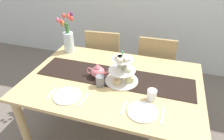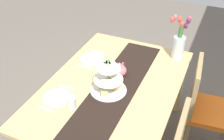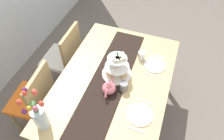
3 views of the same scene
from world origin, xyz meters
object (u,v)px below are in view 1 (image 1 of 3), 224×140
at_px(dinner_plate_left, 67,96).
at_px(knife_right, 162,116).
at_px(dinner_plate_right, 142,112).
at_px(mug_white_text, 152,95).
at_px(chair_left, 105,58).
at_px(mug_grey, 100,81).
at_px(teapot, 98,72).
at_px(tulip_vase, 68,38).
at_px(fork_right, 123,108).
at_px(tiered_cake_stand, 122,71).
at_px(fork_left, 52,93).
at_px(knife_left, 84,99).
at_px(dining_table, 113,88).
at_px(chair_right, 155,65).

bearing_deg(dinner_plate_left, knife_right, 0.00).
bearing_deg(dinner_plate_right, mug_white_text, 74.69).
relative_size(chair_left, mug_grey, 9.58).
relative_size(teapot, knife_right, 1.40).
height_order(tulip_vase, knife_right, tulip_vase).
relative_size(fork_right, knife_right, 0.88).
height_order(chair_left, tulip_vase, tulip_vase).
height_order(knife_right, mug_white_text, mug_white_text).
bearing_deg(tiered_cake_stand, knife_right, -40.81).
bearing_deg(fork_right, tulip_vase, 138.34).
distance_m(tiered_cake_stand, mug_grey, 0.21).
relative_size(dinner_plate_left, fork_left, 1.53).
bearing_deg(mug_white_text, mug_grey, 172.91).
distance_m(knife_right, mug_white_text, 0.19).
height_order(chair_left, teapot, chair_left).
bearing_deg(knife_left, dining_table, 67.05).
bearing_deg(mug_grey, dinner_plate_right, -27.83).
bearing_deg(dinner_plate_left, chair_right, 60.89).
bearing_deg(chair_right, dining_table, -113.05).
distance_m(fork_left, dinner_plate_right, 0.76).
height_order(dinner_plate_right, mug_grey, mug_grey).
bearing_deg(teapot, mug_grey, -60.35).
distance_m(chair_right, mug_white_text, 0.98).
relative_size(tulip_vase, dinner_plate_left, 1.94).
distance_m(tulip_vase, fork_left, 0.79).
height_order(tulip_vase, fork_right, tulip_vase).
relative_size(dining_table, mug_white_text, 16.73).
distance_m(tulip_vase, fork_right, 1.12).
bearing_deg(chair_right, tiered_cake_stand, -107.39).
distance_m(dining_table, dinner_plate_left, 0.45).
xyz_separation_m(tiered_cake_stand, knife_right, (0.39, -0.34, -0.10)).
height_order(dining_table, mug_white_text, mug_white_text).
relative_size(teapot, dinner_plate_right, 1.04).
height_order(teapot, tulip_vase, tulip_vase).
bearing_deg(tiered_cake_stand, dining_table, -180.00).
bearing_deg(chair_left, fork_right, -64.35).
bearing_deg(fork_left, mug_grey, 31.44).
bearing_deg(fork_right, dinner_plate_left, 180.00).
relative_size(dining_table, dinner_plate_left, 6.91).
bearing_deg(mug_grey, dinner_plate_left, -134.00).
relative_size(dining_table, chair_left, 1.75).
height_order(chair_right, knife_right, chair_right).
xyz_separation_m(dinner_plate_left, knife_right, (0.76, 0.00, -0.00)).
bearing_deg(tulip_vase, mug_white_text, -29.60).
xyz_separation_m(dining_table, fork_left, (-0.43, -0.34, 0.10)).
height_order(fork_left, knife_left, same).
xyz_separation_m(knife_left, dinner_plate_right, (0.47, 0.00, 0.00)).
distance_m(fork_left, knife_left, 0.29).
xyz_separation_m(tulip_vase, fork_left, (0.21, -0.74, -0.16)).
height_order(teapot, mug_grey, teapot).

